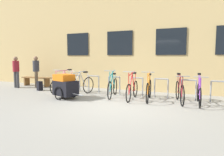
{
  "coord_description": "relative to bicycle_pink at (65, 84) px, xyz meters",
  "views": [
    {
      "loc": [
        2.48,
        -6.07,
        1.59
      ],
      "look_at": [
        -0.9,
        1.6,
        0.73
      ],
      "focal_mm": 32.66,
      "sensor_mm": 36.0,
      "label": 1
    }
  ],
  "objects": [
    {
      "name": "bicycle_teal",
      "position": [
        2.34,
        0.01,
        0.01
      ],
      "size": [
        0.51,
        1.74,
        1.11
      ],
      "color": "black",
      "rests_on": "ground"
    },
    {
      "name": "bicycle_orange",
      "position": [
        3.84,
        -0.07,
        0.02
      ],
      "size": [
        0.44,
        1.74,
        1.11
      ],
      "color": "black",
      "rests_on": "ground"
    },
    {
      "name": "ground_plane",
      "position": [
        3.11,
        -1.35,
        -0.38
      ],
      "size": [
        42.0,
        42.0,
        0.0
      ],
      "primitive_type": "plane",
      "color": "gray"
    },
    {
      "name": "bicycle_maroon",
      "position": [
        4.92,
        0.02,
        0.02
      ],
      "size": [
        0.57,
        1.75,
        1.03
      ],
      "color": "black",
      "rests_on": "ground"
    },
    {
      "name": "storefront_building",
      "position": [
        3.11,
        4.65,
        2.37
      ],
      "size": [
        28.0,
        5.64,
        5.5
      ],
      "color": "tan",
      "rests_on": "ground"
    },
    {
      "name": "bike_trailer",
      "position": [
        0.81,
        -1.05,
        0.11
      ],
      "size": [
        1.48,
        0.84,
        0.95
      ],
      "color": "black",
      "rests_on": "ground"
    },
    {
      "name": "backpack",
      "position": [
        -1.48,
        0.02,
        -0.16
      ],
      "size": [
        0.34,
        0.29,
        0.44
      ],
      "primitive_type": "cube",
      "rotation": [
        0.0,
        0.0,
        -0.4
      ],
      "color": "black",
      "rests_on": "ground"
    },
    {
      "name": "bicycle_red",
      "position": [
        3.22,
        -0.14,
        0.01
      ],
      "size": [
        0.44,
        1.74,
        1.11
      ],
      "color": "black",
      "rests_on": "ground"
    },
    {
      "name": "bicycle_silver",
      "position": [
        0.9,
        -0.13,
        0.02
      ],
      "size": [
        0.47,
        1.76,
        1.06
      ],
      "color": "black",
      "rests_on": "ground"
    },
    {
      "name": "person_by_bench",
      "position": [
        -2.29,
        0.66,
        0.57
      ],
      "size": [
        0.32,
        0.32,
        1.63
      ],
      "color": "brown",
      "rests_on": "ground"
    },
    {
      "name": "bike_rack",
      "position": [
        3.18,
        0.55,
        0.09
      ],
      "size": [
        6.56,
        0.05,
        0.78
      ],
      "color": "gray",
      "rests_on": "ground"
    },
    {
      "name": "person_browsing",
      "position": [
        -3.21,
        0.21,
        0.56
      ],
      "size": [
        0.36,
        0.32,
        1.62
      ],
      "color": "#3F3F42",
      "rests_on": "ground"
    },
    {
      "name": "bicycle_purple",
      "position": [
        5.55,
        -0.0,
        -0.0
      ],
      "size": [
        0.44,
        1.74,
        1.05
      ],
      "color": "black",
      "rests_on": "ground"
    },
    {
      "name": "wooden_bench",
      "position": [
        -2.74,
        1.13,
        -0.01
      ],
      "size": [
        1.82,
        0.4,
        0.49
      ],
      "color": "brown",
      "rests_on": "ground"
    },
    {
      "name": "bicycle_pink",
      "position": [
        0.0,
        0.0,
        0.0
      ],
      "size": [
        0.48,
        1.6,
        1.08
      ],
      "color": "black",
      "rests_on": "ground"
    }
  ]
}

